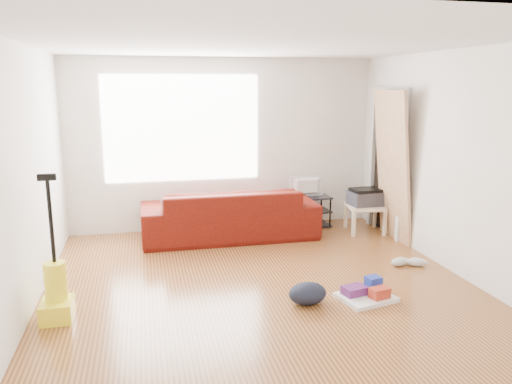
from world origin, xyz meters
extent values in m
cube|color=brown|center=(0.00, 0.00, 0.00)|extent=(4.50, 5.00, 0.01)
cube|color=silver|center=(0.00, 0.00, 2.50)|extent=(4.50, 5.00, 0.01)
cube|color=white|center=(0.00, 2.50, 1.25)|extent=(4.50, 0.01, 2.50)
cube|color=white|center=(0.00, -2.50, 1.25)|extent=(4.50, 0.01, 2.50)
cube|color=white|center=(-2.25, 0.00, 1.25)|extent=(0.01, 5.00, 2.50)
cube|color=white|center=(2.25, 0.00, 1.25)|extent=(0.01, 5.00, 2.50)
cube|color=white|center=(-0.60, 2.48, 1.50)|extent=(2.20, 0.01, 1.50)
cube|color=silver|center=(2.21, 1.25, 1.00)|extent=(0.06, 0.08, 2.00)
cube|color=silver|center=(2.21, 2.15, 1.00)|extent=(0.06, 0.08, 2.00)
cube|color=silver|center=(2.21, 1.70, 2.04)|extent=(0.06, 0.98, 0.08)
cube|color=black|center=(2.24, 1.70, 1.00)|extent=(0.01, 0.86, 1.98)
imported|color=#470905|center=(-0.02, 1.95, 0.00)|extent=(2.42, 0.95, 0.71)
cube|color=black|center=(1.21, 2.22, 0.03)|extent=(0.70, 0.44, 0.02)
cube|color=black|center=(1.21, 2.22, 0.24)|extent=(0.70, 0.44, 0.02)
cube|color=black|center=(1.21, 2.22, 0.45)|extent=(0.70, 0.44, 0.02)
cylinder|color=black|center=(0.92, 2.03, 0.23)|extent=(0.02, 0.02, 0.47)
cylinder|color=black|center=(0.90, 2.36, 0.23)|extent=(0.02, 0.02, 0.47)
cylinder|color=black|center=(1.53, 2.08, 0.23)|extent=(0.02, 0.02, 0.47)
cylinder|color=black|center=(1.51, 2.41, 0.23)|extent=(0.02, 0.02, 0.47)
imported|color=black|center=(1.21, 2.22, 0.62)|extent=(0.53, 0.07, 0.30)
cube|color=beige|center=(1.95, 1.77, 0.38)|extent=(0.56, 0.56, 0.04)
cube|color=beige|center=(1.70, 1.58, 0.18)|extent=(0.04, 0.04, 0.36)
cube|color=beige|center=(1.76, 2.02, 0.18)|extent=(0.04, 0.04, 0.36)
cube|color=beige|center=(2.14, 1.51, 0.18)|extent=(0.04, 0.04, 0.36)
cube|color=beige|center=(2.20, 1.96, 0.18)|extent=(0.04, 0.04, 0.36)
cube|color=#31303A|center=(1.95, 1.77, 0.50)|extent=(0.48, 0.38, 0.20)
cube|color=black|center=(1.95, 1.77, 0.62)|extent=(0.43, 0.33, 0.04)
cylinder|color=navy|center=(0.78, 1.73, 0.00)|extent=(0.31, 0.31, 0.27)
cylinder|color=silver|center=(0.82, 1.70, 0.19)|extent=(0.12, 0.12, 0.11)
cube|color=white|center=(0.95, -0.43, 0.02)|extent=(0.60, 0.52, 0.04)
cube|color=#A7301D|center=(1.06, -0.51, 0.09)|extent=(0.21, 0.16, 0.10)
cube|color=#541F5E|center=(0.85, -0.38, 0.08)|extent=(0.26, 0.21, 0.08)
cube|color=#1A2E99|center=(1.08, -0.32, 0.11)|extent=(0.17, 0.16, 0.15)
ellipsoid|color=black|center=(0.35, -0.39, 0.00)|extent=(0.43, 0.37, 0.21)
ellipsoid|color=silver|center=(1.76, 0.36, 0.05)|extent=(0.27, 0.17, 0.10)
ellipsoid|color=silver|center=(1.94, 0.31, 0.05)|extent=(0.28, 0.19, 0.10)
cube|color=yellow|center=(-2.00, -0.21, 0.09)|extent=(0.28, 0.32, 0.18)
cylinder|color=yellow|center=(-2.00, -0.16, 0.36)|extent=(0.20, 0.20, 0.35)
cylinder|color=black|center=(-2.00, -0.13, 0.91)|extent=(0.04, 0.04, 0.75)
cube|color=black|center=(-2.00, -0.13, 1.32)|extent=(0.16, 0.04, 0.06)
cube|color=#9C754B|center=(2.13, 1.36, 0.00)|extent=(0.26, 0.82, 2.05)
camera|label=1|loc=(-1.16, -4.74, 2.11)|focal=35.00mm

